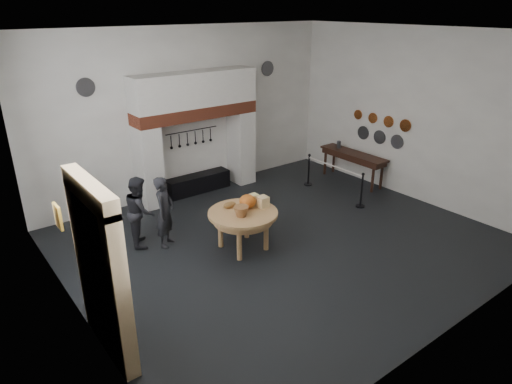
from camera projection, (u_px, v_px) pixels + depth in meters
floor at (283, 241)px, 10.37m from camera, size 9.00×8.00×0.02m
ceiling at (288, 32)px, 8.65m from camera, size 9.00×8.00×0.02m
wall_back at (189, 112)px, 12.44m from camera, size 9.00×0.02×4.50m
wall_front at (466, 209)px, 6.57m from camera, size 9.00×0.02×4.50m
wall_left at (63, 197)px, 6.98m from camera, size 0.02×8.00×4.50m
wall_right at (414, 116)px, 12.03m from camera, size 0.02×8.00×4.50m
chimney_pier_left at (149, 167)px, 11.81m from camera, size 0.55×0.70×2.15m
chimney_pier_right at (241, 147)px, 13.46m from camera, size 0.55×0.70×2.15m
hearth_brick_band at (196, 112)px, 12.16m from camera, size 3.50×0.72×0.32m
chimney_hood at (195, 89)px, 11.93m from camera, size 3.50×0.70×0.90m
iron_range at (198, 183)px, 13.00m from camera, size 1.90×0.45×0.50m
utensil_rail at (192, 130)px, 12.58m from camera, size 1.60×0.02×0.02m
door_recess at (96, 281)px, 6.65m from camera, size 0.04×1.10×2.50m
door_jamb_near at (120, 299)px, 6.17m from camera, size 0.22×0.30×2.60m
door_jamb_far at (86, 256)px, 7.19m from camera, size 0.22×0.30×2.60m
door_lintel at (89, 191)px, 6.16m from camera, size 0.22×1.70×0.30m
wall_plaque at (58, 217)px, 7.85m from camera, size 0.05×0.34×0.44m
work_table at (243, 213)px, 9.75m from camera, size 1.67×1.67×0.07m
pumpkin at (248, 201)px, 9.86m from camera, size 0.36×0.36×0.31m
cheese_block_big at (263, 202)px, 9.93m from camera, size 0.22×0.22×0.24m
cheese_block_small at (254, 198)px, 10.15m from camera, size 0.18×0.18×0.20m
wicker_basket at (241, 211)px, 9.50m from camera, size 0.36×0.36×0.22m
bread_loaf at (230, 205)px, 9.91m from camera, size 0.31×0.18×0.13m
visitor_near at (165, 212)px, 9.91m from camera, size 0.69×0.68×1.61m
visitor_far at (140, 211)px, 9.98m from camera, size 0.84×0.94×1.58m
side_table at (353, 154)px, 13.51m from camera, size 0.55×2.20×0.06m
pewter_jug at (339, 145)px, 13.90m from camera, size 0.12×0.12×0.22m
copper_pan_a at (405, 126)px, 12.27m from camera, size 0.03×0.34×0.34m
copper_pan_b at (389, 122)px, 12.68m from camera, size 0.03×0.32×0.32m
copper_pan_c at (373, 118)px, 13.08m from camera, size 0.03×0.30×0.30m
copper_pan_d at (358, 115)px, 13.48m from camera, size 0.03×0.28×0.28m
pewter_plate_left at (397, 142)px, 12.61m from camera, size 0.03×0.40×0.40m
pewter_plate_mid at (379, 137)px, 13.05m from camera, size 0.03×0.40×0.40m
pewter_plate_right at (363, 133)px, 13.49m from camera, size 0.03×0.40×0.40m
pewter_plate_back_left at (86, 87)px, 10.53m from camera, size 0.44×0.03×0.44m
pewter_plate_back_right at (268, 69)px, 13.57m from camera, size 0.44×0.03×0.44m
barrier_post_near at (362, 191)px, 11.93m from camera, size 0.05×0.05×0.90m
barrier_post_far at (309, 170)px, 13.40m from camera, size 0.05×0.05×0.90m
barrier_rope at (335, 167)px, 12.51m from camera, size 0.04×2.00×0.04m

